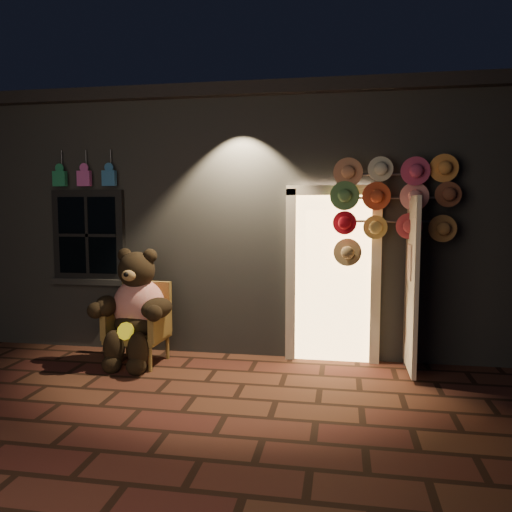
# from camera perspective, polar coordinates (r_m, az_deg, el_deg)

# --- Properties ---
(ground) EXTENTS (60.00, 60.00, 0.00)m
(ground) POSITION_cam_1_polar(r_m,az_deg,el_deg) (5.33, -6.97, -15.56)
(ground) COLOR #4F2C1E
(ground) RESTS_ON ground
(shop_building) EXTENTS (7.30, 5.95, 3.51)m
(shop_building) POSITION_cam_1_polar(r_m,az_deg,el_deg) (8.87, 0.36, 4.37)
(shop_building) COLOR slate
(shop_building) RESTS_ON ground
(wicker_armchair) EXTENTS (0.71, 0.65, 0.99)m
(wicker_armchair) POSITION_cam_1_polar(r_m,az_deg,el_deg) (6.41, -13.06, -7.44)
(wicker_armchair) COLOR olive
(wicker_armchair) RESTS_ON ground
(teddy_bear) EXTENTS (1.05, 0.83, 1.44)m
(teddy_bear) POSITION_cam_1_polar(r_m,az_deg,el_deg) (6.26, -13.59, -5.86)
(teddy_bear) COLOR red
(teddy_bear) RESTS_ON ground
(hat_rack) EXTENTS (1.42, 0.22, 2.51)m
(hat_rack) POSITION_cam_1_polar(r_m,az_deg,el_deg) (6.07, 15.20, 5.77)
(hat_rack) COLOR #59595E
(hat_rack) RESTS_ON ground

